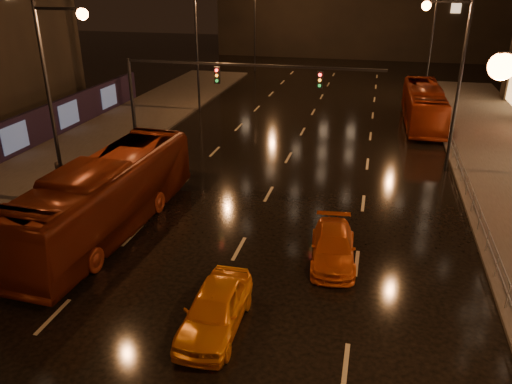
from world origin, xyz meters
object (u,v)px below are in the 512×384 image
Objects in this scene: bus_red at (106,196)px; pedestrian_c at (60,175)px; taxi_near at (215,309)px; bus_curb at (423,105)px; taxi_far at (333,247)px.

pedestrian_c is (-4.78, 3.52, -0.78)m from bus_red.
pedestrian_c is at bearing 141.78° from taxi_near.
bus_curb reaches higher than taxi_far.
taxi_far is at bearing 56.67° from taxi_near.
bus_curb is 28.54m from taxi_near.
taxi_far is (10.22, -0.22, -1.09)m from bus_red.
pedestrian_c is at bearing -138.28° from bus_curb.
bus_curb is at bearing 57.68° from bus_red.
taxi_far is 2.76× the size of pedestrian_c.
bus_curb reaches higher than pedestrian_c.
bus_red is at bearing -125.58° from bus_curb.
pedestrian_c reaches higher than taxi_far.
taxi_near is 6.21m from taxi_far.
pedestrian_c is (-11.65, 8.96, 0.19)m from taxi_near.
pedestrian_c is (-19.76, -18.39, -0.59)m from bus_curb.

